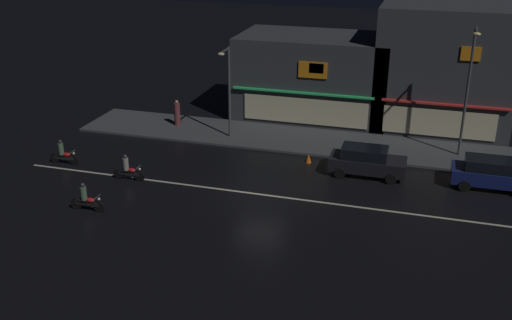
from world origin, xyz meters
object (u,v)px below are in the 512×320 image
streetlamp_west (228,84)px  parked_car_trailing (492,173)px  motorcycle_opposite_lane (128,170)px  traffic_cone (308,158)px  parked_car_near_kerb (367,161)px  motorcycle_lead (63,154)px  pedestrian_on_sidewalk (177,114)px  streetlamp_mid (469,83)px  motorcycle_following (86,199)px

streetlamp_west → parked_car_trailing: size_ratio=1.40×
motorcycle_opposite_lane → traffic_cone: 10.66m
parked_car_near_kerb → motorcycle_lead: size_ratio=2.26×
pedestrian_on_sidewalk → traffic_cone: pedestrian_on_sidewalk is taller
pedestrian_on_sidewalk → parked_car_near_kerb: size_ratio=0.42×
motorcycle_lead → traffic_cone: 14.69m
pedestrian_on_sidewalk → parked_car_near_kerb: bearing=78.9°
streetlamp_west → motorcycle_opposite_lane: streetlamp_west is taller
pedestrian_on_sidewalk → parked_car_near_kerb: 14.49m
streetlamp_mid → parked_car_near_kerb: bearing=-140.6°
streetlamp_west → parked_car_trailing: (16.17, -3.07, -2.89)m
parked_car_near_kerb → traffic_cone: (-3.54, 0.85, -0.59)m
streetlamp_mid → motorcycle_following: bearing=-144.8°
motorcycle_lead → traffic_cone: size_ratio=3.45×
parked_car_near_kerb → motorcycle_following: parked_car_near_kerb is taller
streetlamp_mid → pedestrian_on_sidewalk: (-18.86, 0.41, -3.75)m
pedestrian_on_sidewalk → motorcycle_lead: bearing=-17.6°
pedestrian_on_sidewalk → motorcycle_lead: 9.02m
streetlamp_mid → pedestrian_on_sidewalk: streetlamp_mid is taller
streetlamp_mid → parked_car_trailing: streetlamp_mid is taller
motorcycle_opposite_lane → traffic_cone: bearing=-154.2°
streetlamp_west → motorcycle_following: size_ratio=3.16×
pedestrian_on_sidewalk → traffic_cone: size_ratio=3.27×
motorcycle_opposite_lane → motorcycle_following: bearing=82.4°
traffic_cone → parked_car_near_kerb: bearing=-13.5°
streetlamp_mid → pedestrian_on_sidewalk: size_ratio=4.35×
parked_car_near_kerb → traffic_cone: size_ratio=7.82×
pedestrian_on_sidewalk → traffic_cone: 10.88m
streetlamp_west → traffic_cone: (5.91, -2.42, -3.48)m
streetlamp_west → motorcycle_opposite_lane: (-3.29, -7.80, -3.12)m
streetlamp_west → parked_car_trailing: streetlamp_west is taller
streetlamp_mid → motorcycle_opposite_lane: bearing=-153.9°
pedestrian_on_sidewalk → traffic_cone: bearing=77.2°
streetlamp_west → motorcycle_opposite_lane: bearing=-112.8°
motorcycle_lead → streetlamp_mid: bearing=26.9°
motorcycle_opposite_lane → traffic_cone: size_ratio=3.45×
motorcycle_following → parked_car_trailing: bearing=-147.9°
pedestrian_on_sidewalk → motorcycle_opposite_lane: size_ratio=0.95×
parked_car_trailing → motorcycle_opposite_lane: (-19.46, -4.73, -0.24)m
streetlamp_west → parked_car_near_kerb: size_ratio=1.40×
streetlamp_mid → traffic_cone: bearing=-158.8°
motorcycle_following → traffic_cone: size_ratio=3.45×
motorcycle_lead → motorcycle_opposite_lane: size_ratio=1.00×
traffic_cone → motorcycle_lead: bearing=-162.6°
parked_car_near_kerb → motorcycle_opposite_lane: 13.52m
parked_car_near_kerb → motorcycle_following: 15.50m
motorcycle_lead → motorcycle_following: (4.61, -4.99, 0.00)m
streetlamp_west → pedestrian_on_sidewalk: bearing=162.4°
motorcycle_opposite_lane → traffic_cone: (9.19, 5.38, -0.36)m
streetlamp_mid → traffic_cone: size_ratio=14.25×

